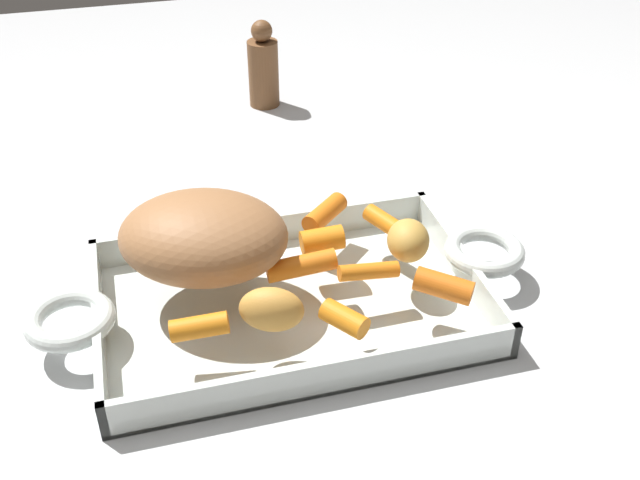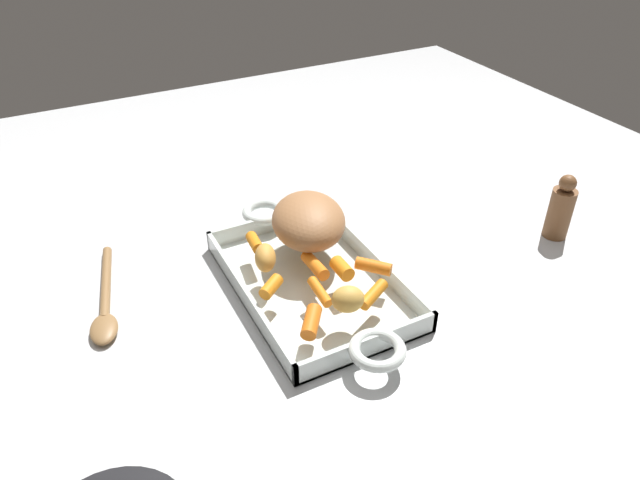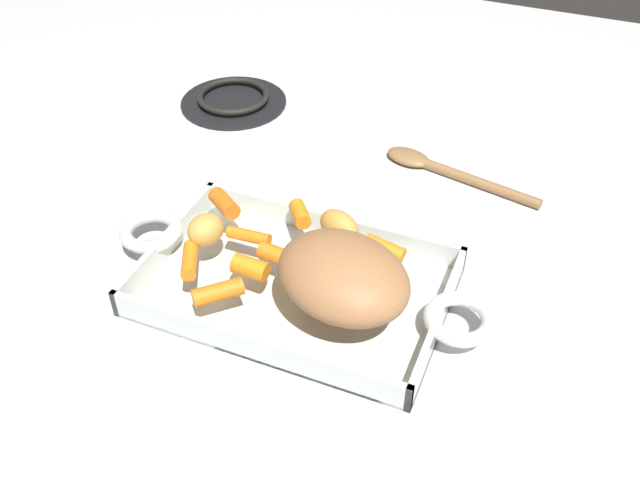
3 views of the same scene
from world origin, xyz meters
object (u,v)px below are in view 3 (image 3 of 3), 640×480
object	(u,v)px
pork_roast	(343,276)
potato_corner	(206,229)
roasting_dish	(295,284)
baby_carrot_southwest	(300,214)
baby_carrot_southeast	(250,268)
baby_carrot_northeast	(249,236)
baby_carrot_short	(190,260)
baby_carrot_center_right	(218,292)
baby_carrot_long	(385,248)
stove_burner_rear	(233,99)
potato_golden_large	(339,226)
baby_carrot_center_left	(224,203)
baby_carrot_northwest	(286,256)
serving_spoon	(442,169)

from	to	relation	value
pork_roast	potato_corner	bearing A→B (deg)	-9.69
roasting_dish	potato_corner	xyz separation A→B (m)	(0.11, -0.00, 0.05)
roasting_dish	baby_carrot_southwest	size ratio (longest dim) A/B	11.76
baby_carrot_southeast	roasting_dish	bearing A→B (deg)	-141.21
baby_carrot_northeast	potato_corner	size ratio (longest dim) A/B	1.17
baby_carrot_short	baby_carrot_center_right	distance (m)	0.07
baby_carrot_long	pork_roast	bearing A→B (deg)	78.54
baby_carrot_southwest	stove_burner_rear	bearing A→B (deg)	-49.39
pork_roast	potato_golden_large	bearing A→B (deg)	-66.65
baby_carrot_long	baby_carrot_center_left	xyz separation A→B (m)	(0.21, -0.00, 0.00)
roasting_dish	baby_carrot_northwest	distance (m)	0.04
baby_carrot_southeast	baby_carrot_southwest	bearing A→B (deg)	-95.93
roasting_dish	stove_burner_rear	size ratio (longest dim) A/B	2.66
baby_carrot_short	baby_carrot_northwest	xyz separation A→B (m)	(-0.10, -0.05, 0.00)
baby_carrot_long	potato_corner	xyz separation A→B (m)	(0.20, 0.06, 0.01)
baby_carrot_southeast	baby_carrot_center_right	world-z (taller)	baby_carrot_southeast
baby_carrot_center_left	potato_corner	xyz separation A→B (m)	(-0.01, 0.06, 0.01)
roasting_dish	stove_burner_rear	bearing A→B (deg)	-53.26
roasting_dish	pork_roast	world-z (taller)	pork_roast
baby_carrot_northwest	serving_spoon	world-z (taller)	baby_carrot_northwest
baby_carrot_long	stove_burner_rear	bearing A→B (deg)	-40.43
baby_carrot_long	baby_carrot_northwest	world-z (taller)	same
baby_carrot_long	serving_spoon	size ratio (longest dim) A/B	0.20
baby_carrot_northwest	potato_corner	bearing A→B (deg)	1.23
roasting_dish	potato_golden_large	size ratio (longest dim) A/B	8.60
baby_carrot_center_left	baby_carrot_northwest	bearing A→B (deg)	152.15
pork_roast	baby_carrot_southeast	distance (m)	0.11
roasting_dish	potato_golden_large	xyz separation A→B (m)	(-0.03, -0.07, 0.05)
potato_corner	baby_carrot_southwest	bearing A→B (deg)	-137.21
baby_carrot_northwest	potato_corner	xyz separation A→B (m)	(0.10, 0.00, 0.01)
baby_carrot_long	baby_carrot_short	size ratio (longest dim) A/B	0.85
baby_carrot_northwest	baby_carrot_southwest	bearing A→B (deg)	-77.97
baby_carrot_southwest	baby_carrot_short	world-z (taller)	same
baby_carrot_long	baby_carrot_short	world-z (taller)	baby_carrot_long
baby_carrot_northeast	potato_golden_large	world-z (taller)	potato_golden_large
baby_carrot_southeast	serving_spoon	distance (m)	0.37
roasting_dish	baby_carrot_center_left	bearing A→B (deg)	-26.86
baby_carrot_southeast	baby_carrot_center_right	xyz separation A→B (m)	(0.02, 0.05, -0.00)
baby_carrot_southwest	baby_carrot_southeast	bearing A→B (deg)	84.07
pork_roast	baby_carrot_long	xyz separation A→B (m)	(-0.02, -0.09, -0.03)
pork_roast	serving_spoon	distance (m)	0.35
baby_carrot_northwest	pork_roast	bearing A→B (deg)	157.73
pork_roast	serving_spoon	bearing A→B (deg)	-94.44
baby_carrot_southwest	baby_carrot_short	distance (m)	0.15
baby_carrot_center_left	potato_corner	world-z (taller)	potato_corner
baby_carrot_northwest	stove_burner_rear	bearing A→B (deg)	-54.18
baby_carrot_southwest	baby_carrot_northeast	bearing A→B (deg)	55.60
potato_corner	stove_burner_rear	distance (m)	0.41
pork_roast	baby_carrot_southwest	size ratio (longest dim) A/B	3.83
potato_corner	potato_golden_large	distance (m)	0.16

